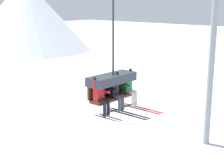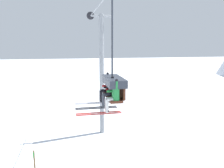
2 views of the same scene
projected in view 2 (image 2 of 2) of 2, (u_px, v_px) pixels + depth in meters
The scene contains 6 objects.
lift_tower_near at pixel (102, 73), 16.92m from camera, with size 0.36×1.88×9.42m.
chairlift_chair at pixel (114, 83), 8.87m from camera, with size 1.90×0.74×4.58m.
skier_red at pixel (106, 88), 9.60m from camera, with size 0.48×1.70×1.34m.
skier_black at pixel (109, 91), 8.88m from camera, with size 0.48×1.70×1.34m.
skier_green at pixel (112, 95), 8.17m from camera, with size 0.48×1.70×1.34m.
trail_sign at pixel (34, 163), 11.52m from camera, with size 0.36×0.08×1.60m.
Camera 2 is at (8.55, -2.52, 7.10)m, focal length 35.00 mm.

